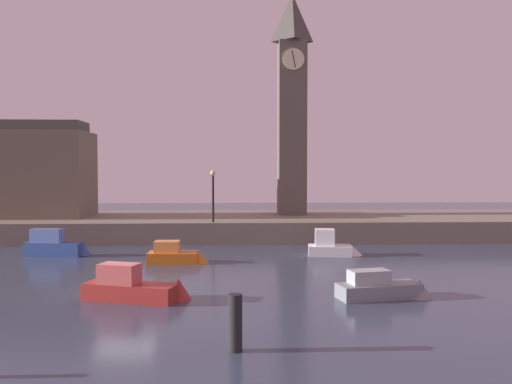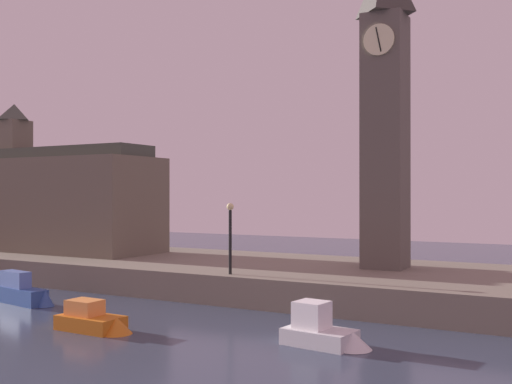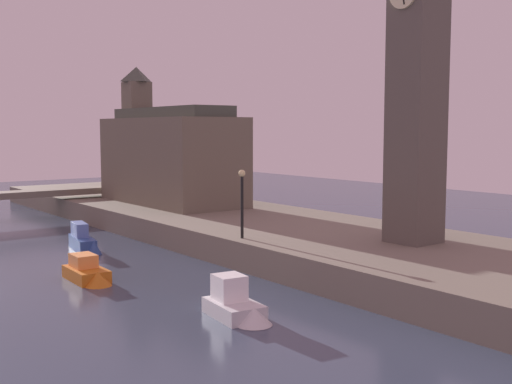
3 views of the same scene
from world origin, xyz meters
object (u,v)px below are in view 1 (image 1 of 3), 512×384
Objects in this scene: mooring_post_right at (235,323)px; boat_tour_blue at (57,246)px; boat_dinghy_red at (139,288)px; clock_tower at (292,101)px; boat_ferry_white at (334,247)px; streetlamp at (213,189)px; boat_patrol_orange at (179,255)px; boat_cruiser_grey at (387,288)px.

boat_tour_blue is at bearing 120.48° from mooring_post_right.
boat_dinghy_red is (-3.77, 6.42, -0.34)m from mooring_post_right.
boat_tour_blue is (-10.55, 17.92, -0.23)m from mooring_post_right.
mooring_post_right is at bearing -99.23° from clock_tower.
clock_tower is at bearing 80.77° from mooring_post_right.
boat_tour_blue is (-16.56, 0.57, 0.09)m from boat_ferry_white.
streetlamp is 8.57m from boat_patrol_orange.
boat_dinghy_red is (-8.49, -22.66, -10.12)m from clock_tower.
boat_patrol_orange is (-7.77, -13.92, -10.18)m from clock_tower.
streetlamp reaches higher than boat_tour_blue.
streetlamp reaches higher than mooring_post_right.
boat_dinghy_red is (6.78, -11.50, -0.12)m from boat_tour_blue.
boat_patrol_orange is at bearing 85.28° from boat_dinghy_red.
boat_cruiser_grey is at bearing -34.84° from boat_tour_blue.
mooring_post_right reaches higher than boat_dinghy_red.
boat_tour_blue is 1.17× the size of boat_patrol_orange.
boat_patrol_orange is at bearing 101.36° from mooring_post_right.
boat_tour_blue is at bearing -151.56° from streetlamp.
boat_tour_blue is 0.87× the size of boat_dinghy_red.
clock_tower reaches higher than boat_dinghy_red.
boat_cruiser_grey is at bearing -89.29° from boat_ferry_white.
mooring_post_right is (1.39, -22.88, -2.93)m from streetlamp.
boat_ferry_white is at bearing -83.75° from clock_tower.
clock_tower is at bearing 96.25° from boat_ferry_white.
mooring_post_right is 0.36× the size of boat_dinghy_red.
boat_cruiser_grey is at bearing -65.56° from streetlamp.
clock_tower is 31.04m from mooring_post_right.
boat_ferry_white reaches higher than boat_cruiser_grey.
boat_dinghy_red is at bearing -131.82° from boat_ferry_white.
streetlamp is at bearing -134.61° from clock_tower.
boat_patrol_orange is at bearing -102.11° from streetlamp.
clock_tower is at bearing 69.46° from boat_dinghy_red.
boat_tour_blue reaches higher than boat_dinghy_red.
mooring_post_right is 20.79m from boat_tour_blue.
boat_dinghy_red is at bearing 120.41° from mooring_post_right.
boat_patrol_orange is (-3.05, 15.16, -0.40)m from mooring_post_right.
streetlamp is at bearing 114.44° from boat_cruiser_grey.
boat_tour_blue is at bearing 178.01° from boat_ferry_white.
streetlamp is at bearing 143.21° from boat_ferry_white.
boat_ferry_white is at bearing 90.71° from boat_cruiser_grey.
boat_patrol_orange is (7.50, -2.76, -0.18)m from boat_tour_blue.
boat_ferry_white is at bearing -36.79° from streetlamp.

